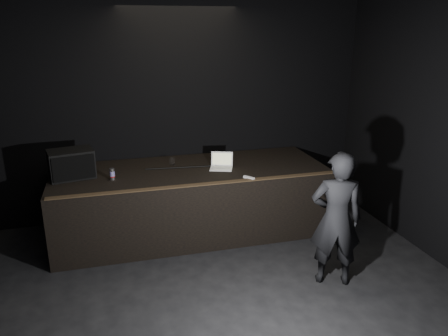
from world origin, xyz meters
TOP-DOWN VIEW (x-y plane):
  - room_walls at (0.00, 0.00)m, footprint 6.10×7.10m
  - stage_riser at (0.00, 2.73)m, footprint 4.00×1.50m
  - riser_lip at (0.00, 2.02)m, footprint 3.92×0.10m
  - stage_monitor at (-1.67, 2.78)m, footprint 0.66×0.54m
  - cable at (-0.17, 2.80)m, footprint 0.98×0.12m
  - laptop at (0.45, 2.65)m, footprint 0.40×0.38m
  - beer_can at (-1.13, 2.54)m, footprint 0.07×0.07m
  - plastic_cup at (-0.24, 2.99)m, footprint 0.09×0.09m
  - wii_remote at (0.69, 2.08)m, footprint 0.13×0.16m
  - person at (1.39, 0.88)m, footprint 0.71×0.58m

SIDE VIEW (x-z plane):
  - stage_riser at x=0.00m, z-range 0.00..1.00m
  - person at x=1.39m, z-range 0.00..1.67m
  - riser_lip at x=0.00m, z-range 1.00..1.01m
  - cable at x=-0.17m, z-range 1.00..1.02m
  - wii_remote at x=0.69m, z-range 1.00..1.03m
  - plastic_cup at x=-0.24m, z-range 1.00..1.11m
  - laptop at x=0.45m, z-range 0.95..1.17m
  - beer_can at x=-1.13m, z-range 1.00..1.16m
  - stage_monitor at x=-1.67m, z-range 1.00..1.39m
  - room_walls at x=0.00m, z-range 0.26..3.78m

